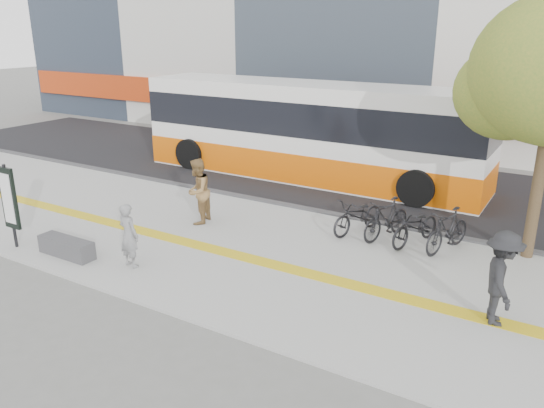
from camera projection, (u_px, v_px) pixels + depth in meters
The scene contains 12 objects.
ground at pixel (180, 264), 13.07m from camera, with size 120.00×120.00×0.00m, color #63635E.
sidewalk at pixel (217, 242), 14.28m from camera, with size 40.00×7.00×0.08m, color gray.
tactile_strip at pixel (205, 247), 13.86m from camera, with size 40.00×0.45×0.01m, color gold.
street at pixel (335, 177), 20.37m from camera, with size 40.00×8.00×0.06m, color black.
curb at pixel (282, 205), 17.11m from camera, with size 40.00×0.25×0.14m, color #363639.
bench at pixel (67, 247), 13.28m from camera, with size 1.60×0.45×0.45m, color #363639.
signboard at pixel (9, 199), 13.48m from camera, with size 0.55×0.10×2.20m.
bus at pixel (308, 134), 19.89m from camera, with size 13.08×3.10×3.48m.
bicycle_row at pixel (400, 222), 14.09m from camera, with size 3.55×2.00×1.10m.
seated_woman at pixel (129, 235), 12.54m from camera, with size 0.57×0.37×1.56m, color black.
pedestrian_tan at pixel (198, 191), 15.28m from camera, with size 0.92×0.72×1.90m, color olive.
pedestrian_dark at pixel (501, 278), 10.06m from camera, with size 1.21×0.70×1.87m, color black.
Camera 1 is at (8.11, -9.04, 5.55)m, focal length 35.39 mm.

